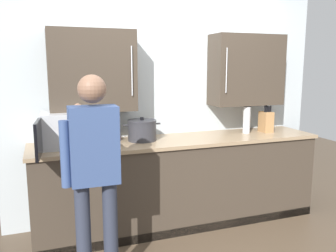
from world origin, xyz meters
name	(u,v)px	position (x,y,z in m)	size (l,w,h in m)	color
back_wall_tiled	(170,81)	(0.00, 1.10, 1.49)	(3.53, 0.44, 2.88)	#B2BCC1
counter_unit	(180,182)	(0.00, 0.79, 0.45)	(2.97, 0.64, 0.91)	#3D3328
microwave_oven	(67,129)	(-1.11, 0.83, 1.07)	(0.56, 0.76, 0.32)	#B7BABF
thermos_flask	(247,118)	(0.81, 0.84, 1.08)	(0.09, 0.09, 0.33)	#B7BABF
knife_block	(266,122)	(1.06, 0.83, 1.03)	(0.11, 0.15, 0.31)	#A37547
stock_pot	(142,130)	(-0.39, 0.85, 1.02)	(0.38, 0.29, 0.24)	#2D2D33
person_figure	(94,164)	(-0.98, 0.01, 0.95)	(0.44, 0.63, 1.59)	#282D3D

